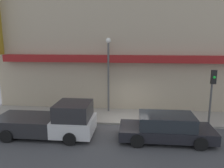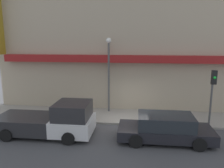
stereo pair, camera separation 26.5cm
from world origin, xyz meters
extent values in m
plane|color=#424244|center=(0.00, 0.00, 0.00)|extent=(80.00, 80.00, 0.00)
cube|color=gray|center=(0.00, 1.44, 0.06)|extent=(36.00, 2.87, 0.13)
cube|color=tan|center=(0.00, 4.37, 5.94)|extent=(19.80, 3.00, 11.87)
cube|color=maroon|center=(0.00, 2.57, 3.83)|extent=(18.22, 0.60, 0.50)
cube|color=silver|center=(-2.87, -1.79, 0.62)|extent=(2.11, 2.07, 0.81)
cube|color=#262628|center=(-2.87, -1.79, 1.44)|extent=(1.79, 1.91, 0.84)
cube|color=#262628|center=(-5.51, -1.79, 0.62)|extent=(3.17, 2.07, 0.81)
cylinder|color=black|center=(-2.82, -0.75, 0.33)|extent=(0.65, 0.22, 0.65)
cylinder|color=black|center=(-2.82, -2.82, 0.33)|extent=(0.65, 0.22, 0.65)
cylinder|color=black|center=(-6.09, -0.75, 0.33)|extent=(0.65, 0.22, 0.65)
cylinder|color=black|center=(-6.09, -2.82, 0.33)|extent=(0.65, 0.22, 0.65)
cube|color=black|center=(1.97, -1.79, 0.46)|extent=(4.77, 1.87, 0.52)
cube|color=#23282D|center=(1.97, -1.79, 1.05)|extent=(2.76, 1.68, 0.66)
cylinder|color=black|center=(3.45, -0.85, 0.33)|extent=(0.65, 0.22, 0.65)
cylinder|color=black|center=(3.45, -2.72, 0.33)|extent=(0.65, 0.22, 0.65)
cylinder|color=black|center=(0.49, -0.85, 0.33)|extent=(0.65, 0.22, 0.65)
cylinder|color=black|center=(0.49, -2.72, 0.33)|extent=(0.65, 0.22, 0.65)
cylinder|color=red|center=(-3.15, 0.55, 0.35)|extent=(0.20, 0.20, 0.44)
sphere|color=red|center=(-3.15, 0.55, 0.63)|extent=(0.19, 0.19, 0.19)
cylinder|color=#4C4C4C|center=(-1.47, 2.28, 2.51)|extent=(0.14, 0.14, 4.77)
sphere|color=silver|center=(-1.47, 2.28, 5.08)|extent=(0.36, 0.36, 0.36)
cylinder|color=#4C4C4C|center=(4.83, 0.45, 1.77)|extent=(0.12, 0.12, 3.30)
cube|color=black|center=(4.83, 0.29, 3.02)|extent=(0.28, 0.20, 0.80)
sphere|color=green|center=(4.83, 0.17, 3.02)|extent=(0.16, 0.16, 0.16)
camera|label=1|loc=(0.24, -12.55, 5.07)|focal=35.00mm
camera|label=2|loc=(0.50, -12.52, 5.07)|focal=35.00mm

